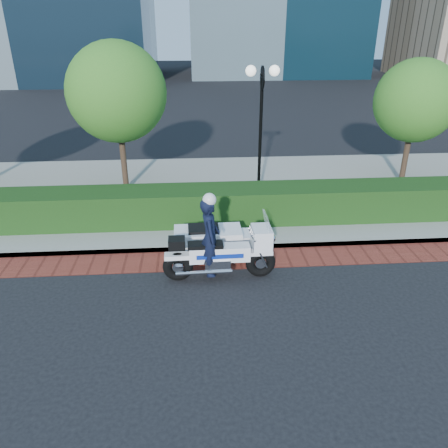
{
  "coord_description": "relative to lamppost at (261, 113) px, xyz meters",
  "views": [
    {
      "loc": [
        -1.12,
        -8.18,
        5.59
      ],
      "look_at": [
        -0.41,
        1.52,
        1.0
      ],
      "focal_mm": 35.0,
      "sensor_mm": 36.0,
      "label": 1
    }
  ],
  "objects": [
    {
      "name": "brick_strip",
      "position": [
        -1.0,
        -3.7,
        -2.95
      ],
      "size": [
        60.0,
        1.0,
        0.01
      ],
      "primitive_type": "cube",
      "color": "maroon",
      "rests_on": "ground"
    },
    {
      "name": "ground",
      "position": [
        -1.0,
        -5.2,
        -2.96
      ],
      "size": [
        120.0,
        120.0,
        0.0
      ],
      "primitive_type": "plane",
      "color": "black",
      "rests_on": "ground"
    },
    {
      "name": "police_motorcycle",
      "position": [
        -1.69,
        -4.17,
        -2.22
      ],
      "size": [
        2.66,
        1.87,
        2.16
      ],
      "rotation": [
        0.0,
        0.0,
        0.02
      ],
      "color": "black",
      "rests_on": "ground"
    },
    {
      "name": "lamppost",
      "position": [
        0.0,
        0.0,
        0.0
      ],
      "size": [
        1.02,
        0.7,
        4.21
      ],
      "color": "black",
      "rests_on": "sidewalk"
    },
    {
      "name": "sidewalk",
      "position": [
        -1.0,
        0.8,
        -2.88
      ],
      "size": [
        60.0,
        8.0,
        0.15
      ],
      "primitive_type": "cube",
      "color": "gray",
      "rests_on": "ground"
    },
    {
      "name": "tree_c",
      "position": [
        5.5,
        1.3,
        0.09
      ],
      "size": [
        2.8,
        2.8,
        4.3
      ],
      "color": "#332319",
      "rests_on": "sidewalk"
    },
    {
      "name": "tree_b",
      "position": [
        -4.5,
        1.3,
        0.48
      ],
      "size": [
        3.2,
        3.2,
        4.89
      ],
      "color": "#332319",
      "rests_on": "sidewalk"
    },
    {
      "name": "hedge_main",
      "position": [
        -1.0,
        -1.6,
        -2.31
      ],
      "size": [
        18.0,
        1.2,
        1.0
      ],
      "primitive_type": "cube",
      "color": "black",
      "rests_on": "sidewalk"
    }
  ]
}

